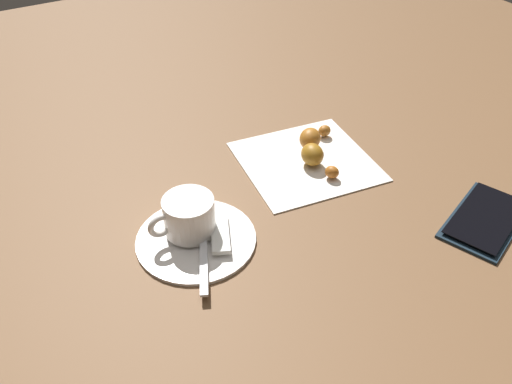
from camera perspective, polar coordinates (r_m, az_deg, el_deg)
The scene contains 8 objects.
ground_plane at distance 0.70m, azimuth 0.67°, elevation -0.95°, with size 1.80×1.80×0.00m, color brown.
saucer at distance 0.65m, azimuth -6.49°, elevation -4.97°, with size 0.15×0.15×0.01m, color white.
espresso_cup at distance 0.63m, azimuth -7.36°, elevation -2.51°, with size 0.08×0.06×0.05m.
teaspoon at distance 0.63m, azimuth -5.71°, elevation -5.23°, with size 0.07×0.12×0.01m.
sugar_packet at distance 0.64m, azimuth -3.92°, elevation -4.32°, with size 0.07×0.02×0.01m, color white.
napkin at distance 0.77m, azimuth 5.42°, elevation 3.37°, with size 0.18×0.18×0.00m, color silver.
croissant at distance 0.77m, azimuth 6.24°, elevation 4.86°, with size 0.09×0.11×0.03m.
cell_phone at distance 0.73m, azimuth 23.55°, elevation -2.67°, with size 0.15×0.12×0.01m.
Camera 1 is at (0.28, 0.46, 0.45)m, focal length 37.02 mm.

